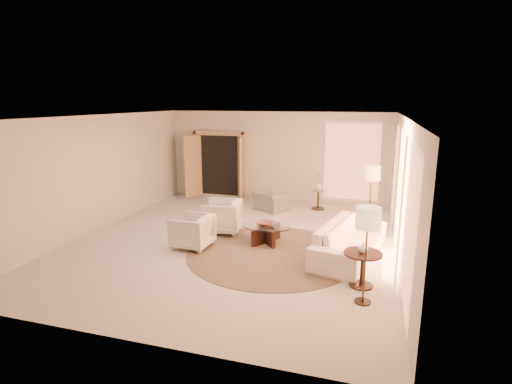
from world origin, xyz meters
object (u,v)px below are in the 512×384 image
(accent_chair, at_px, (270,198))
(armchair_left, at_px, (222,215))
(floor_lamp_far, at_px, (368,222))
(floor_lamp_near, at_px, (372,176))
(armchair_right, at_px, (192,230))
(sofa, at_px, (350,240))
(bowl, at_px, (266,224))
(coffee_table, at_px, (266,232))
(side_table, at_px, (318,197))
(end_table, at_px, (362,263))
(side_vase, at_px, (319,186))
(end_vase, at_px, (363,248))

(accent_chair, bearing_deg, armchair_left, 103.42)
(floor_lamp_far, bearing_deg, floor_lamp_near, 90.00)
(armchair_right, xyz_separation_m, accent_chair, (0.87, 3.37, -0.03))
(sofa, relative_size, bowl, 6.74)
(armchair_left, xyz_separation_m, coffee_table, (1.22, -0.43, -0.18))
(armchair_left, xyz_separation_m, side_table, (1.93, 2.78, -0.08))
(end_table, bearing_deg, side_vase, 106.51)
(armchair_left, distance_m, end_table, 3.92)
(side_table, relative_size, end_vase, 3.27)
(sofa, relative_size, coffee_table, 2.03)
(bowl, bearing_deg, end_table, -36.56)
(floor_lamp_near, relative_size, bowl, 4.58)
(sofa, distance_m, floor_lamp_far, 2.15)
(end_table, relative_size, bowl, 1.81)
(end_table, distance_m, end_vase, 0.28)
(floor_lamp_far, bearing_deg, side_vase, 105.27)
(side_table, distance_m, end_vase, 5.02)
(armchair_left, height_order, side_table, armchair_left)
(end_table, distance_m, side_vase, 5.02)
(accent_chair, relative_size, coffee_table, 0.71)
(armchair_left, bearing_deg, side_table, 135.72)
(end_table, bearing_deg, armchair_left, 148.97)
(sofa, xyz_separation_m, floor_lamp_near, (0.34, 1.65, 1.05))
(side_vase, bearing_deg, armchair_right, -119.20)
(armchair_right, bearing_deg, side_table, 154.12)
(end_table, bearing_deg, armchair_right, 166.18)
(coffee_table, distance_m, side_table, 3.30)
(side_table, xyz_separation_m, end_vase, (1.42, -4.80, 0.35))
(armchair_right, bearing_deg, bowl, 118.57)
(accent_chair, relative_size, end_table, 1.31)
(coffee_table, bearing_deg, armchair_left, 160.40)
(end_table, relative_size, floor_lamp_far, 0.42)
(floor_lamp_near, bearing_deg, sofa, -101.57)
(sofa, bearing_deg, bowl, 93.99)
(end_table, xyz_separation_m, floor_lamp_far, (0.05, -0.58, 0.92))
(armchair_left, bearing_deg, coffee_table, 60.88)
(armchair_left, bearing_deg, floor_lamp_near, 95.70)
(floor_lamp_far, height_order, bowl, floor_lamp_far)
(side_table, bearing_deg, end_table, -73.49)
(accent_chair, distance_m, coffee_table, 2.75)
(armchair_right, distance_m, bowl, 1.63)
(end_table, height_order, side_vase, side_vase)
(coffee_table, xyz_separation_m, end_table, (2.14, -1.58, 0.16))
(armchair_left, xyz_separation_m, floor_lamp_far, (3.40, -2.60, 0.90))
(end_vase, bearing_deg, side_table, 106.51)
(floor_lamp_far, xyz_separation_m, bowl, (-2.18, 2.17, -0.88))
(end_vase, bearing_deg, armchair_left, 148.97)
(armchair_right, xyz_separation_m, floor_lamp_far, (3.66, -1.47, 0.94))
(side_table, bearing_deg, accent_chair, -157.58)
(sofa, bearing_deg, end_vase, -154.54)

